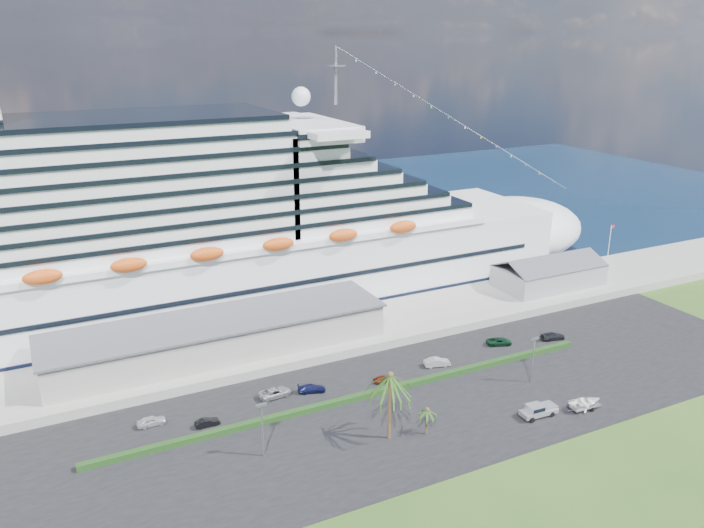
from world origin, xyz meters
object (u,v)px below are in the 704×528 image
pickup_truck (538,410)px  boat_trailer (586,403)px  cruise_ship (199,237)px  parked_car_3 (312,388)px

pickup_truck → boat_trailer: 8.31m
cruise_ship → parked_car_3: (6.74, -42.40, -15.90)m
boat_trailer → pickup_truck: bearing=167.7°
parked_car_3 → boat_trailer: 43.92m
cruise_ship → pickup_truck: 75.53m
parked_car_3 → pickup_truck: bearing=-112.4°
parked_car_3 → boat_trailer: size_ratio=0.72×
pickup_truck → boat_trailer: bearing=-12.3°
cruise_ship → boat_trailer: bearing=-57.1°
parked_car_3 → cruise_ship: bearing=25.3°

